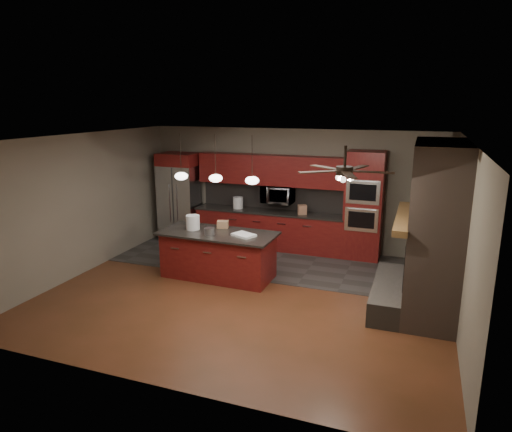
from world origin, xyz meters
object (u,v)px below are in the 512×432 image
at_px(microwave, 278,194).
at_px(kitchen_island, 218,255).
at_px(counter_box, 302,210).
at_px(oven_tower, 364,206).
at_px(white_bucket, 193,222).
at_px(cardboard_box, 223,224).
at_px(refrigerator, 180,197).
at_px(paint_tray, 244,235).
at_px(counter_bucket, 238,203).
at_px(paint_can, 209,231).

bearing_deg(microwave, kitchen_island, -103.80).
bearing_deg(counter_box, oven_tower, -22.54).
height_order(oven_tower, white_bucket, oven_tower).
bearing_deg(kitchen_island, white_bucket, 178.06).
bearing_deg(microwave, cardboard_box, -107.62).
relative_size(kitchen_island, cardboard_box, 10.38).
distance_m(white_bucket, cardboard_box, 0.60).
height_order(kitchen_island, counter_box, counter_box).
relative_size(microwave, refrigerator, 0.34).
xyz_separation_m(microwave, white_bucket, (-1.09, -2.16, -0.24)).
relative_size(paint_tray, counter_bucket, 1.52).
bearing_deg(counter_bucket, cardboard_box, -77.41).
height_order(kitchen_island, cardboard_box, cardboard_box).
distance_m(oven_tower, paint_can, 3.50).
xyz_separation_m(microwave, paint_can, (-0.62, -2.39, -0.31)).
distance_m(oven_tower, paint_tray, 2.94).
xyz_separation_m(refrigerator, paint_tray, (2.54, -2.12, -0.15)).
height_order(counter_bucket, counter_box, counter_bucket).
relative_size(white_bucket, counter_bucket, 1.05).
distance_m(cardboard_box, counter_box, 2.12).
height_order(microwave, counter_box, microwave).
height_order(white_bucket, counter_bucket, white_bucket).
relative_size(white_bucket, paint_can, 1.45).
bearing_deg(counter_box, microwave, 146.43).
height_order(microwave, kitchen_island, microwave).
bearing_deg(microwave, oven_tower, -1.66).
bearing_deg(white_bucket, refrigerator, 124.99).
xyz_separation_m(refrigerator, kitchen_island, (1.97, -2.06, -0.63)).
xyz_separation_m(oven_tower, kitchen_island, (-2.51, -2.14, -0.73)).
distance_m(microwave, counter_box, 0.69).
bearing_deg(counter_bucket, kitchen_island, -78.21).
height_order(microwave, cardboard_box, microwave).
bearing_deg(microwave, counter_bucket, -177.10).
bearing_deg(paint_can, cardboard_box, 86.42).
xyz_separation_m(white_bucket, cardboard_box, (0.51, 0.32, -0.07)).
bearing_deg(refrigerator, kitchen_island, -46.26).
bearing_deg(counter_bucket, paint_can, -81.11).
distance_m(oven_tower, microwave, 1.98).
distance_m(kitchen_island, counter_box, 2.45).
xyz_separation_m(kitchen_island, paint_can, (-0.08, -0.20, 0.52)).
bearing_deg(paint_can, oven_tower, 41.99).
height_order(microwave, white_bucket, microwave).
bearing_deg(kitchen_island, counter_box, 62.57).
bearing_deg(kitchen_island, paint_tray, -4.20).
height_order(paint_tray, cardboard_box, cardboard_box).
bearing_deg(refrigerator, paint_tray, -39.80).
relative_size(paint_can, counter_bucket, 0.72).
xyz_separation_m(refrigerator, counter_box, (3.13, 0.03, -0.08)).
bearing_deg(oven_tower, cardboard_box, -145.09).
bearing_deg(paint_tray, cardboard_box, 171.42).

